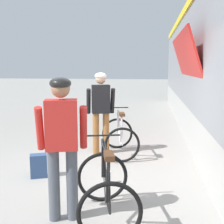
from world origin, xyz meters
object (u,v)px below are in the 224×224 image
at_px(cyclist_near_in_dark, 101,106).
at_px(bicycle_far_black, 106,189).
at_px(backpack_on_platform, 39,166).
at_px(cyclist_far_in_red, 62,137).
at_px(bicycle_near_silver, 120,137).
at_px(water_bottle_near_the_bikes, 109,177).

bearing_deg(cyclist_near_in_dark, bicycle_far_black, -78.82).
bearing_deg(backpack_on_platform, cyclist_near_in_dark, 39.94).
bearing_deg(cyclist_far_in_red, bicycle_near_silver, 81.78).
height_order(bicycle_near_silver, bicycle_far_black, same).
bearing_deg(water_bottle_near_the_bikes, bicycle_near_silver, 90.10).
relative_size(cyclist_near_in_dark, backpack_on_platform, 4.40).
xyz_separation_m(cyclist_near_in_dark, water_bottle_near_the_bikes, (0.42, -1.62, -0.95)).
bearing_deg(bicycle_far_black, backpack_on_platform, 137.62).
distance_m(cyclist_near_in_dark, backpack_on_platform, 1.92).
height_order(cyclist_far_in_red, bicycle_near_silver, cyclist_far_in_red).
bearing_deg(backpack_on_platform, cyclist_far_in_red, -78.33).
xyz_separation_m(bicycle_near_silver, backpack_on_platform, (-1.24, -1.45, -0.20)).
xyz_separation_m(cyclist_far_in_red, bicycle_far_black, (0.52, 0.04, -0.65)).
height_order(cyclist_far_in_red, bicycle_far_black, cyclist_far_in_red).
height_order(cyclist_near_in_dark, bicycle_far_black, cyclist_near_in_dark).
relative_size(bicycle_near_silver, backpack_on_platform, 2.99).
height_order(cyclist_far_in_red, backpack_on_platform, cyclist_far_in_red).
relative_size(cyclist_far_in_red, water_bottle_near_the_bikes, 8.56).
relative_size(cyclist_near_in_dark, bicycle_far_black, 1.46).
height_order(bicycle_near_silver, water_bottle_near_the_bikes, bicycle_near_silver).
distance_m(cyclist_near_in_dark, bicycle_near_silver, 0.78).
distance_m(bicycle_near_silver, water_bottle_near_the_bikes, 1.59).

